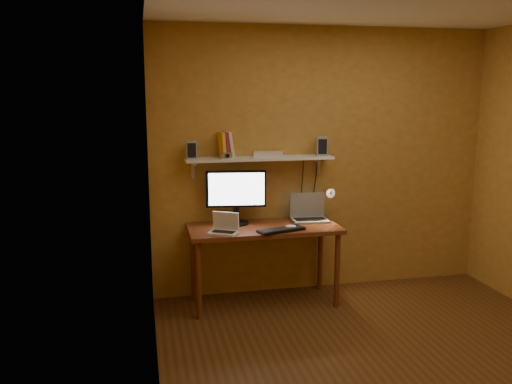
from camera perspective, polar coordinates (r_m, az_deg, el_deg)
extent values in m
cube|color=brown|center=(4.39, 13.76, -16.89)|extent=(3.40, 3.20, 0.02)
cube|color=#C38A3B|center=(5.43, 7.00, 3.25)|extent=(3.40, 0.02, 2.60)
cube|color=#C38A3B|center=(3.54, -10.96, -0.89)|extent=(0.02, 3.20, 2.60)
cube|color=brown|center=(5.04, 0.84, -3.86)|extent=(1.40, 0.60, 0.04)
cylinder|color=brown|center=(4.82, -6.04, -9.27)|extent=(0.05, 0.05, 0.71)
cylinder|color=brown|center=(5.11, 8.53, -8.18)|extent=(0.05, 0.05, 0.71)
cylinder|color=brown|center=(5.28, -6.61, -7.50)|extent=(0.05, 0.05, 0.71)
cylinder|color=brown|center=(5.54, 6.78, -6.62)|extent=(0.05, 0.05, 0.71)
cube|color=silver|center=(5.10, 0.38, 3.56)|extent=(1.40, 0.25, 0.02)
cube|color=silver|center=(5.13, -6.67, 2.37)|extent=(0.03, 0.03, 0.18)
cube|color=silver|center=(5.39, 6.58, 2.78)|extent=(0.03, 0.03, 0.18)
cylinder|color=black|center=(5.13, -2.09, -3.27)|extent=(0.27, 0.27, 0.02)
cube|color=black|center=(5.11, -2.10, -2.30)|extent=(0.06, 0.05, 0.17)
cube|color=black|center=(5.06, -2.12, 0.34)|extent=(0.56, 0.11, 0.35)
cube|color=white|center=(5.04, -2.08, 0.30)|extent=(0.52, 0.07, 0.30)
cube|color=#919499|center=(5.25, 5.69, -2.98)|extent=(0.36, 0.26, 0.02)
cube|color=black|center=(5.25, 5.69, -2.86)|extent=(0.30, 0.15, 0.00)
cube|color=#919499|center=(5.32, 5.41, -1.34)|extent=(0.35, 0.05, 0.24)
cube|color=#122638|center=(5.32, 5.41, -1.34)|extent=(0.30, 0.04, 0.20)
cube|color=white|center=(4.78, -3.48, -4.33)|extent=(0.29, 0.26, 0.02)
cube|color=black|center=(4.78, -3.48, -4.20)|extent=(0.22, 0.18, 0.00)
cube|color=white|center=(4.82, -3.19, -3.05)|extent=(0.23, 0.15, 0.17)
cube|color=black|center=(4.82, -3.19, -3.05)|extent=(0.20, 0.12, 0.14)
cube|color=black|center=(4.87, 2.69, -4.01)|extent=(0.46, 0.27, 0.02)
ellipsoid|color=white|center=(4.94, 3.67, -3.69)|extent=(0.11, 0.08, 0.04)
cube|color=silver|center=(5.44, 7.07, -2.73)|extent=(0.05, 0.06, 0.08)
cylinder|color=silver|center=(5.41, 7.10, -1.19)|extent=(0.02, 0.02, 0.28)
cylinder|color=silver|center=(5.31, 7.42, 0.12)|extent=(0.01, 0.16, 0.01)
cone|color=silver|center=(5.23, 7.71, -0.04)|extent=(0.09, 0.09, 0.09)
sphere|color=#FFE0A5|center=(5.21, 7.79, -0.08)|extent=(0.04, 0.04, 0.04)
cube|color=#919499|center=(4.99, -6.83, 4.44)|extent=(0.09, 0.09, 0.17)
cube|color=#919499|center=(5.25, 6.94, 4.83)|extent=(0.12, 0.12, 0.18)
cube|color=#F8A529|center=(5.04, -3.59, 4.97)|extent=(0.07, 0.17, 0.24)
cube|color=maroon|center=(5.05, -3.21, 4.98)|extent=(0.08, 0.17, 0.24)
cube|color=beige|center=(5.05, -2.83, 4.99)|extent=(0.08, 0.17, 0.24)
cube|color=silver|center=(4.97, -3.11, 3.85)|extent=(0.11, 0.05, 0.06)
cylinder|color=black|center=(4.95, -3.07, 3.82)|extent=(0.04, 0.03, 0.04)
cube|color=white|center=(5.12, 1.32, 3.99)|extent=(0.31, 0.25, 0.05)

